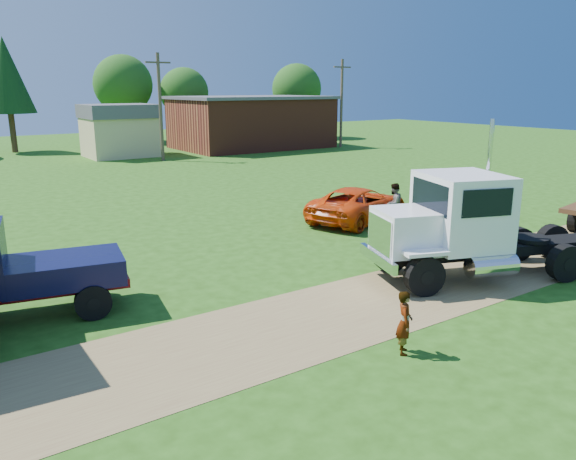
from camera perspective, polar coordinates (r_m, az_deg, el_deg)
ground at (r=18.15m, az=12.87°, el=-6.03°), size 140.00×140.00×0.00m
dirt_track at (r=18.15m, az=12.87°, el=-6.01°), size 120.00×4.20×0.01m
white_semi_tractor at (r=19.23m, az=17.38°, el=0.36°), size 8.73×5.35×5.20m
orange_pickup at (r=26.81m, az=7.14°, el=2.62°), size 6.42×4.44×1.63m
spectator_a at (r=13.75m, az=11.75°, el=-9.18°), size 0.65×0.68×1.57m
spectator_b at (r=26.35m, az=10.69°, el=2.61°), size 1.09×0.94×1.93m
brick_building at (r=59.96m, az=-3.72°, el=10.90°), size 15.40×10.40×5.30m
tan_shed at (r=54.16m, az=-16.72°, el=9.73°), size 6.20×5.40×4.70m
utility_poles at (r=50.03m, az=-12.85°, el=12.27°), size 42.20×0.28×9.00m
tree_row at (r=63.30m, az=-20.79°, el=13.49°), size 55.32×12.79×10.84m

